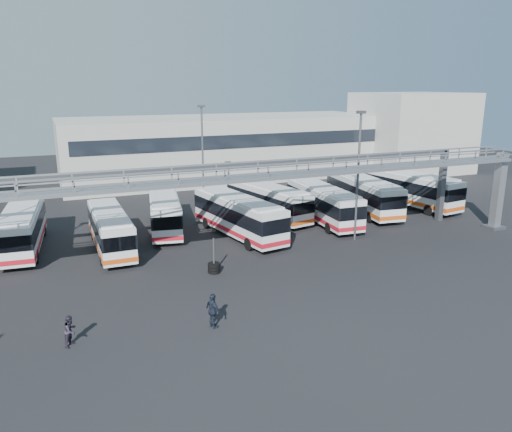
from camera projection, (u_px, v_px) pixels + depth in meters
name	position (u px, v px, depth m)	size (l,w,h in m)	color
ground	(250.00, 296.00, 29.47)	(140.00, 140.00, 0.00)	black
gantry	(217.00, 187.00, 33.29)	(51.40, 5.15, 7.10)	#93969B
warehouse	(225.00, 147.00, 66.79)	(42.00, 14.00, 8.00)	#9E9E99
building_right	(411.00, 132.00, 70.90)	(14.00, 12.00, 11.00)	#B2B2AD
light_pole_mid	(358.00, 169.00, 38.77)	(0.70, 0.35, 10.21)	#4C4F54
light_pole_back	(203.00, 151.00, 49.09)	(0.70, 0.35, 10.21)	#4C4F54
bus_2	(22.00, 227.00, 37.28)	(3.37, 10.87, 3.25)	silver
bus_3	(110.00, 228.00, 37.32)	(2.34, 10.04, 3.05)	silver
bus_4	(164.00, 211.00, 42.39)	(4.26, 10.62, 3.14)	silver
bus_5	(238.00, 215.00, 40.60)	(4.30, 11.28, 3.34)	silver
bus_6	(268.00, 200.00, 46.13)	(4.47, 10.72, 3.17)	silver
bus_7	(323.00, 203.00, 44.87)	(3.26, 10.99, 3.29)	silver
bus_8	(363.00, 193.00, 48.33)	(4.03, 11.58, 3.45)	silver
bus_9	(409.00, 188.00, 50.79)	(4.16, 11.73, 3.49)	silver
pedestrian_b	(71.00, 331.00, 23.75)	(0.75, 0.59, 1.55)	#2A2331
pedestrian_d	(213.00, 311.00, 25.46)	(1.09, 0.45, 1.86)	black
tire_stack	(214.00, 267.00, 33.09)	(0.84, 0.84, 2.39)	black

